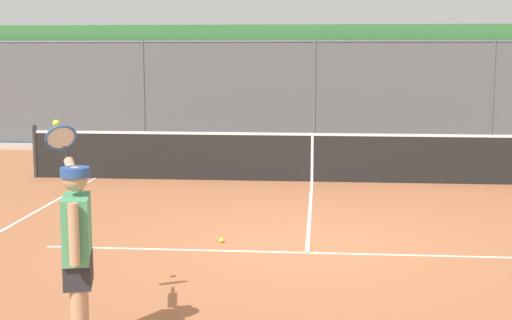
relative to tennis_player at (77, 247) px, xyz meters
The scene contains 6 objects.
ground_plane 4.23m from the tennis_player, 116.49° to the right, with size 60.00×60.00×0.00m, color #A8603D.
court_line_markings 3.61m from the tennis_player, 121.84° to the right, with size 8.79×9.43×0.01m.
fence_backdrop 13.65m from the tennis_player, 97.76° to the right, with size 20.61×1.37×3.22m.
tennis_net 8.72m from the tennis_player, 102.20° to the right, with size 11.29×0.09×1.07m.
tennis_player is the anchor object (origin of this frame).
tennis_ball_by_sideline 3.91m from the tennis_player, 100.41° to the right, with size 0.07×0.07×0.07m, color #CCDB33.
Camera 1 is at (-0.14, 9.37, 2.53)m, focal length 51.23 mm.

